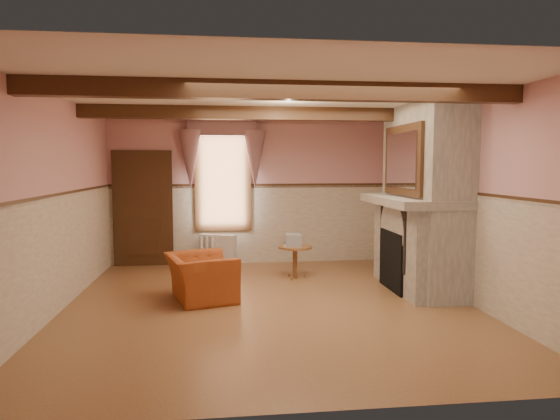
{
  "coord_description": "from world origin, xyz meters",
  "views": [
    {
      "loc": [
        -0.64,
        -6.63,
        1.9
      ],
      "look_at": [
        0.24,
        0.8,
        1.22
      ],
      "focal_mm": 32.0,
      "sensor_mm": 36.0,
      "label": 1
    }
  ],
  "objects": [
    {
      "name": "oil_lamp",
      "position": [
        2.24,
        1.11,
        1.56
      ],
      "size": [
        0.11,
        0.11,
        0.28
      ],
      "primitive_type": "cylinder",
      "color": "#C68737",
      "rests_on": "mantel"
    },
    {
      "name": "ceiling",
      "position": [
        0.0,
        0.0,
        2.8
      ],
      "size": [
        5.5,
        6.0,
        0.01
      ],
      "primitive_type": "cube",
      "color": "silver",
      "rests_on": "wall_back"
    },
    {
      "name": "ceiling_beam_back",
      "position": [
        0.0,
        1.2,
        2.7
      ],
      "size": [
        5.5,
        0.18,
        0.2
      ],
      "primitive_type": "cube",
      "color": "black",
      "rests_on": "ceiling"
    },
    {
      "name": "wall_back",
      "position": [
        0.0,
        3.0,
        1.4
      ],
      "size": [
        5.5,
        0.02,
        2.8
      ],
      "primitive_type": "cube",
      "color": "#CC8D8F",
      "rests_on": "floor"
    },
    {
      "name": "firebox",
      "position": [
        2.0,
        0.6,
        0.45
      ],
      "size": [
        0.2,
        0.95,
        0.9
      ],
      "primitive_type": "cube",
      "color": "black",
      "rests_on": "floor"
    },
    {
      "name": "wall_right",
      "position": [
        2.75,
        0.0,
        1.4
      ],
      "size": [
        0.02,
        6.0,
        2.8
      ],
      "primitive_type": "cube",
      "color": "#CC8D8F",
      "rests_on": "floor"
    },
    {
      "name": "radiator",
      "position": [
        -0.71,
        2.7,
        0.3
      ],
      "size": [
        0.72,
        0.44,
        0.6
      ],
      "primitive_type": "cube",
      "rotation": [
        0.0,
        0.0,
        -0.4
      ],
      "color": "silver",
      "rests_on": "floor"
    },
    {
      "name": "overmantel_mirror",
      "position": [
        2.06,
        0.6,
        1.97
      ],
      "size": [
        0.06,
        1.44,
        1.04
      ],
      "primitive_type": "cube",
      "color": "silver",
      "rests_on": "fireplace"
    },
    {
      "name": "window",
      "position": [
        -0.6,
        2.97,
        1.65
      ],
      "size": [
        1.06,
        0.08,
        2.02
      ],
      "primitive_type": "cube",
      "color": "white",
      "rests_on": "wall_back"
    },
    {
      "name": "fireplace",
      "position": [
        2.42,
        0.6,
        1.4
      ],
      "size": [
        0.85,
        2.0,
        2.8
      ],
      "primitive_type": "cube",
      "color": "gray",
      "rests_on": "floor"
    },
    {
      "name": "wall_front",
      "position": [
        0.0,
        -3.0,
        1.4
      ],
      "size": [
        5.5,
        0.02,
        2.8
      ],
      "primitive_type": "cube",
      "color": "#CC8D8F",
      "rests_on": "floor"
    },
    {
      "name": "armchair",
      "position": [
        -0.93,
        0.35,
        0.32
      ],
      "size": [
        1.11,
        1.2,
        0.65
      ],
      "primitive_type": "imported",
      "rotation": [
        0.0,
        0.0,
        1.85
      ],
      "color": "#994219",
      "rests_on": "floor"
    },
    {
      "name": "ceiling_beam_front",
      "position": [
        0.0,
        -1.2,
        2.7
      ],
      "size": [
        5.5,
        0.18,
        0.2
      ],
      "primitive_type": "cube",
      "color": "black",
      "rests_on": "ceiling"
    },
    {
      "name": "book_stack",
      "position": [
        0.55,
        1.54,
        0.65
      ],
      "size": [
        0.28,
        0.33,
        0.2
      ],
      "primitive_type": "cube",
      "rotation": [
        0.0,
        0.0,
        -0.06
      ],
      "color": "#B7AD8C",
      "rests_on": "side_table"
    },
    {
      "name": "bowl",
      "position": [
        2.24,
        0.57,
        1.46
      ],
      "size": [
        0.35,
        0.35,
        0.08
      ],
      "primitive_type": "imported",
      "color": "brown",
      "rests_on": "mantel"
    },
    {
      "name": "floor",
      "position": [
        0.0,
        0.0,
        0.0
      ],
      "size": [
        5.5,
        6.0,
        0.01
      ],
      "primitive_type": "cube",
      "color": "brown",
      "rests_on": "ground"
    },
    {
      "name": "mantel_clock",
      "position": [
        2.24,
        1.4,
        1.52
      ],
      "size": [
        0.14,
        0.24,
        0.2
      ],
      "primitive_type": "cube",
      "color": "black",
      "rests_on": "mantel"
    },
    {
      "name": "door",
      "position": [
        -2.1,
        2.94,
        1.05
      ],
      "size": [
        1.1,
        0.1,
        2.1
      ],
      "primitive_type": "cube",
      "color": "black",
      "rests_on": "floor"
    },
    {
      "name": "candle_red",
      "position": [
        2.24,
        -0.01,
        1.5
      ],
      "size": [
        0.06,
        0.06,
        0.16
      ],
      "primitive_type": "cylinder",
      "color": "#A02413",
      "rests_on": "mantel"
    },
    {
      "name": "side_table",
      "position": [
        0.58,
        1.54,
        0.28
      ],
      "size": [
        0.6,
        0.6,
        0.55
      ],
      "primitive_type": "cylinder",
      "rotation": [
        0.0,
        0.0,
        -0.05
      ],
      "color": "brown",
      "rests_on": "floor"
    },
    {
      "name": "jar_yellow",
      "position": [
        2.24,
        0.0,
        1.48
      ],
      "size": [
        0.06,
        0.06,
        0.12
      ],
      "primitive_type": "cylinder",
      "color": "gold",
      "rests_on": "mantel"
    },
    {
      "name": "wainscot",
      "position": [
        0.0,
        0.0,
        0.75
      ],
      "size": [
        5.5,
        6.0,
        1.5
      ],
      "primitive_type": null,
      "color": "beige",
      "rests_on": "floor"
    },
    {
      "name": "window_drapes",
      "position": [
        -0.6,
        2.88,
        2.25
      ],
      "size": [
        1.3,
        0.14,
        1.4
      ],
      "primitive_type": "cube",
      "color": "gray",
      "rests_on": "wall_back"
    },
    {
      "name": "wall_left",
      "position": [
        -2.75,
        0.0,
        1.4
      ],
      "size": [
        0.02,
        6.0,
        2.8
      ],
      "primitive_type": "cube",
      "color": "#CC8D8F",
      "rests_on": "floor"
    },
    {
      "name": "mantel",
      "position": [
        2.24,
        0.6,
        1.36
      ],
      "size": [
        1.05,
        2.05,
        0.12
      ],
      "primitive_type": "cube",
      "color": "gray",
      "rests_on": "fireplace"
    },
    {
      "name": "chair_rail",
      "position": [
        0.0,
        0.0,
        1.5
      ],
      "size": [
        5.5,
        6.0,
        0.08
      ],
      "primitive_type": null,
      "color": "black",
      "rests_on": "wainscot"
    }
  ]
}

